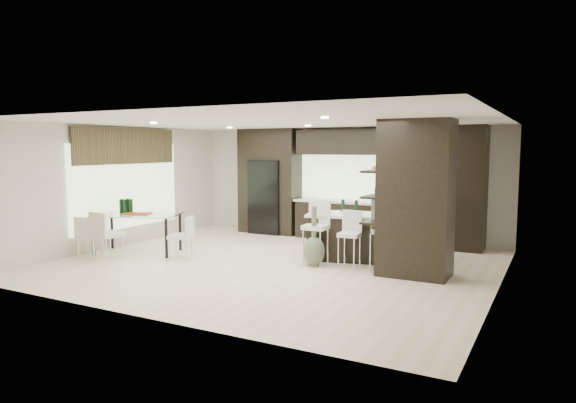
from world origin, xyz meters
The scene contains 22 objects.
ground centered at (0.00, 0.00, 0.00)m, with size 8.00×8.00×0.00m, color beige.
back_wall centered at (0.00, 3.50, 1.35)m, with size 8.00×0.02×2.70m, color beige.
left_wall centered at (-4.00, 0.00, 1.35)m, with size 0.02×7.00×2.70m, color beige.
right_wall centered at (4.00, 0.00, 1.35)m, with size 0.02×7.00×2.70m, color beige.
ceiling centered at (0.00, 0.00, 2.70)m, with size 8.00×7.00×0.02m, color white.
window_left centered at (-3.96, 0.20, 1.35)m, with size 0.04×3.20×1.90m, color #B2D199.
window_back centered at (0.60, 3.46, 1.55)m, with size 3.40×0.04×1.20m, color #B2D199.
stone_accent centered at (-3.93, 0.20, 2.25)m, with size 0.08×3.00×0.80m, color brown.
ceiling_spots centered at (0.00, 0.25, 2.68)m, with size 4.00×3.00×0.02m, color white.
back_cabinetry centered at (0.50, 3.17, 1.35)m, with size 6.80×0.68×2.70m, color black.
refrigerator centered at (-1.90, 3.12, 0.95)m, with size 0.90×0.68×1.90m, color black.
partition_column centered at (2.60, 0.40, 1.35)m, with size 1.20×0.80×2.70m, color black.
kitchen_island centered at (1.38, 1.18, 0.46)m, with size 2.20×0.94×0.92m, color black.
stool_left centered at (0.71, 0.39, 0.49)m, with size 0.44×0.44×0.99m, color silver.
stool_mid centered at (1.38, 0.42, 0.43)m, with size 0.38×0.38×0.85m, color silver.
stool_right centered at (2.06, 0.38, 0.52)m, with size 0.46×0.46×1.04m, color silver.
bench centered at (1.27, 1.31, 0.26)m, with size 1.36×0.52×0.52m, color black.
floor_vase centered at (0.75, 0.23, 0.56)m, with size 0.41×0.41×1.13m, color #4D5E42, non-canonical shape.
dining_table centered at (-3.04, -0.44, 0.42)m, with size 1.72×0.97×0.83m, color white.
chair_near centered at (-3.04, -1.25, 0.45)m, with size 0.49×0.49×0.90m, color silver.
chair_far centered at (-3.58, -1.22, 0.39)m, with size 0.42×0.42×0.78m, color silver.
chair_end centered at (-1.88, -0.44, 0.39)m, with size 0.43×0.43×0.79m, color silver.
Camera 1 is at (4.78, -8.37, 2.22)m, focal length 32.00 mm.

